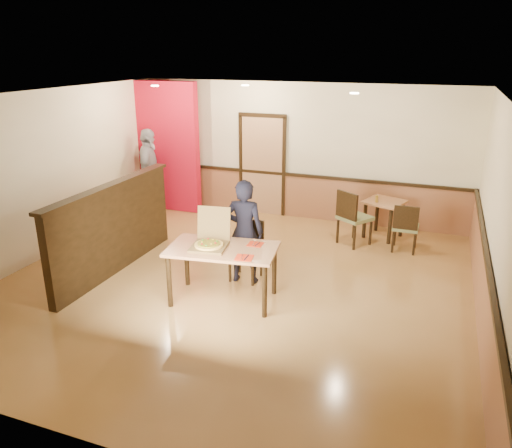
# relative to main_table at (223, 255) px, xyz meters

# --- Properties ---
(floor) EXTENTS (7.00, 7.00, 0.00)m
(floor) POSITION_rel_main_table_xyz_m (-0.05, 0.53, -0.70)
(floor) COLOR #B78647
(floor) RESTS_ON ground
(ceiling) EXTENTS (7.00, 7.00, 0.00)m
(ceiling) POSITION_rel_main_table_xyz_m (-0.05, 0.53, 2.10)
(ceiling) COLOR black
(ceiling) RESTS_ON wall_back
(wall_back) EXTENTS (7.00, 0.00, 7.00)m
(wall_back) POSITION_rel_main_table_xyz_m (-0.05, 4.03, 0.70)
(wall_back) COLOR #FFF6C7
(wall_back) RESTS_ON floor
(wall_left) EXTENTS (0.00, 7.00, 7.00)m
(wall_left) POSITION_rel_main_table_xyz_m (-3.55, 0.53, 0.70)
(wall_left) COLOR #FFF6C7
(wall_left) RESTS_ON floor
(wall_right) EXTENTS (0.00, 7.00, 7.00)m
(wall_right) POSITION_rel_main_table_xyz_m (3.45, 0.53, 0.70)
(wall_right) COLOR #FFF6C7
(wall_right) RESTS_ON floor
(wainscot_back) EXTENTS (7.00, 0.04, 0.90)m
(wainscot_back) POSITION_rel_main_table_xyz_m (-0.05, 4.00, -0.25)
(wainscot_back) COLOR #985F3C
(wainscot_back) RESTS_ON floor
(chair_rail_back) EXTENTS (7.00, 0.06, 0.06)m
(chair_rail_back) POSITION_rel_main_table_xyz_m (-0.05, 3.98, 0.22)
(chair_rail_back) COLOR black
(chair_rail_back) RESTS_ON wall_back
(wainscot_right) EXTENTS (0.04, 7.00, 0.90)m
(wainscot_right) POSITION_rel_main_table_xyz_m (3.42, 0.53, -0.25)
(wainscot_right) COLOR #985F3C
(wainscot_right) RESTS_ON floor
(chair_rail_right) EXTENTS (0.06, 7.00, 0.06)m
(chair_rail_right) POSITION_rel_main_table_xyz_m (3.40, 0.53, 0.22)
(chair_rail_right) COLOR black
(chair_rail_right) RESTS_ON wall_right
(back_door) EXTENTS (0.90, 0.06, 2.10)m
(back_door) POSITION_rel_main_table_xyz_m (-0.85, 3.99, 0.35)
(back_door) COLOR tan
(back_door) RESTS_ON wall_back
(booth_partition) EXTENTS (0.20, 3.10, 1.44)m
(booth_partition) POSITION_rel_main_table_xyz_m (-2.05, 0.33, 0.04)
(booth_partition) COLOR black
(booth_partition) RESTS_ON floor
(red_accent_panel) EXTENTS (1.60, 0.20, 2.78)m
(red_accent_panel) POSITION_rel_main_table_xyz_m (-2.95, 3.53, 0.70)
(red_accent_panel) COLOR #B70D24
(red_accent_panel) RESTS_ON floor
(spot_a) EXTENTS (0.14, 0.14, 0.02)m
(spot_a) POSITION_rel_main_table_xyz_m (-2.35, 2.33, 2.08)
(spot_a) COLOR beige
(spot_a) RESTS_ON ceiling
(spot_b) EXTENTS (0.14, 0.14, 0.02)m
(spot_b) POSITION_rel_main_table_xyz_m (-0.85, 3.03, 2.08)
(spot_b) COLOR beige
(spot_b) RESTS_ON ceiling
(spot_c) EXTENTS (0.14, 0.14, 0.02)m
(spot_c) POSITION_rel_main_table_xyz_m (1.35, 2.03, 2.08)
(spot_c) COLOR beige
(spot_c) RESTS_ON ceiling
(main_table) EXTENTS (1.61, 1.06, 0.81)m
(main_table) POSITION_rel_main_table_xyz_m (0.00, 0.00, 0.00)
(main_table) COLOR #AA7347
(main_table) RESTS_ON floor
(diner_chair) EXTENTS (0.46, 0.46, 0.92)m
(diner_chair) POSITION_rel_main_table_xyz_m (0.05, 0.83, -0.19)
(diner_chair) COLOR olive
(diner_chair) RESTS_ON floor
(side_chair_left) EXTENTS (0.71, 0.71, 1.03)m
(side_chair_left) POSITION_rel_main_table_xyz_m (1.32, 2.78, -0.14)
(side_chair_left) COLOR olive
(side_chair_left) RESTS_ON floor
(side_chair_right) EXTENTS (0.44, 0.44, 0.89)m
(side_chair_right) POSITION_rel_main_table_xyz_m (2.27, 2.78, -0.21)
(side_chair_right) COLOR olive
(side_chair_right) RESTS_ON floor
(side_table) EXTENTS (0.85, 0.85, 0.72)m
(side_table) POSITION_rel_main_table_xyz_m (1.82, 3.39, -0.15)
(side_table) COLOR #AA7347
(side_table) RESTS_ON floor
(diner) EXTENTS (0.64, 0.47, 1.63)m
(diner) POSITION_rel_main_table_xyz_m (0.06, 0.68, 0.12)
(diner) COLOR black
(diner) RESTS_ON floor
(passerby) EXTENTS (0.80, 1.18, 1.86)m
(passerby) POSITION_rel_main_table_xyz_m (-3.05, 3.03, 0.23)
(passerby) COLOR #97979F
(passerby) RESTS_ON floor
(pizza_box) EXTENTS (0.57, 0.64, 0.51)m
(pizza_box) POSITION_rel_main_table_xyz_m (-0.18, -0.02, 0.18)
(pizza_box) COLOR brown
(pizza_box) RESTS_ON main_table
(pizza) EXTENTS (0.43, 0.43, 0.03)m
(pizza) POSITION_rel_main_table_xyz_m (-0.17, -0.07, 0.16)
(pizza) COLOR #F5C859
(pizza) RESTS_ON pizza_box
(napkin_near) EXTENTS (0.27, 0.27, 0.01)m
(napkin_near) POSITION_rel_main_table_xyz_m (0.41, -0.22, 0.11)
(napkin_near) COLOR red
(napkin_near) RESTS_ON main_table
(napkin_far) EXTENTS (0.22, 0.22, 0.01)m
(napkin_far) POSITION_rel_main_table_xyz_m (0.39, 0.28, 0.11)
(napkin_far) COLOR red
(napkin_far) RESTS_ON main_table
(condiment) EXTENTS (0.05, 0.05, 0.13)m
(condiment) POSITION_rel_main_table_xyz_m (1.68, 3.25, 0.09)
(condiment) COLOR olive
(condiment) RESTS_ON side_table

